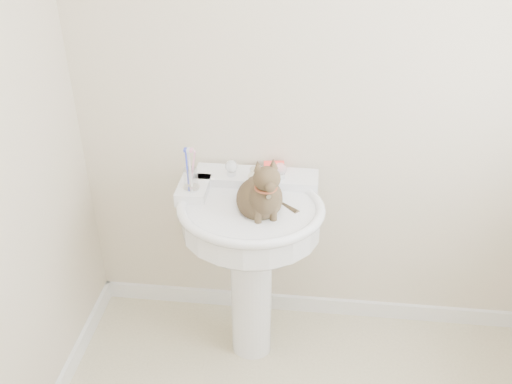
% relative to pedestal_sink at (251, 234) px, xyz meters
% --- Properties ---
extents(wall_back, '(2.20, 0.00, 2.50)m').
position_rel_pedestal_sink_xyz_m(wall_back, '(0.29, 0.29, 0.58)').
color(wall_back, beige).
rests_on(wall_back, ground).
extents(baseboard_back, '(2.20, 0.02, 0.09)m').
position_rel_pedestal_sink_xyz_m(baseboard_back, '(0.29, 0.28, -0.63)').
color(baseboard_back, white).
rests_on(baseboard_back, floor).
extents(pedestal_sink, '(0.62, 0.61, 0.86)m').
position_rel_pedestal_sink_xyz_m(pedestal_sink, '(0.00, 0.00, 0.00)').
color(pedestal_sink, white).
rests_on(pedestal_sink, floor).
extents(faucet, '(0.28, 0.12, 0.14)m').
position_rel_pedestal_sink_xyz_m(faucet, '(0.00, 0.15, 0.23)').
color(faucet, silver).
rests_on(faucet, pedestal_sink).
extents(soap_bar, '(0.10, 0.07, 0.03)m').
position_rel_pedestal_sink_xyz_m(soap_bar, '(0.08, 0.24, 0.20)').
color(soap_bar, '#FF3F35').
rests_on(soap_bar, pedestal_sink).
extents(toothbrush_cup, '(0.07, 0.07, 0.19)m').
position_rel_pedestal_sink_xyz_m(toothbrush_cup, '(-0.25, 0.04, 0.23)').
color(toothbrush_cup, silver).
rests_on(toothbrush_cup, pedestal_sink).
extents(cat, '(0.21, 0.26, 0.38)m').
position_rel_pedestal_sink_xyz_m(cat, '(0.05, -0.04, 0.22)').
color(cat, brown).
rests_on(cat, pedestal_sink).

